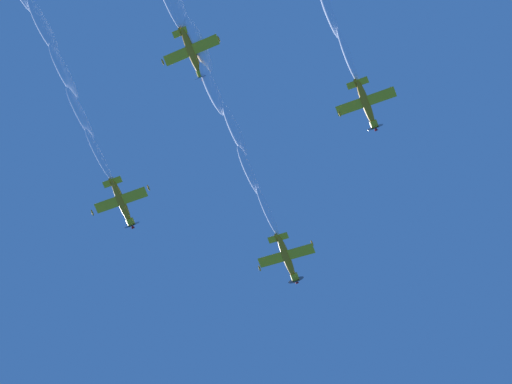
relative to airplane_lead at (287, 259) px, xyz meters
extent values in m
ellipsoid|color=orange|center=(0.02, 0.22, 0.02)|extent=(1.60, 6.14, 1.85)
cylinder|color=yellow|center=(-0.25, -2.51, -0.32)|extent=(1.25, 0.99, 1.28)
cone|color=red|center=(-0.31, -3.09, -0.39)|extent=(0.61, 0.72, 0.64)
cylinder|color=#3F3F47|center=(-0.30, -2.96, -0.37)|extent=(2.64, 0.42, 2.62)
cube|color=yellow|center=(-0.01, 0.43, -0.10)|extent=(7.37, 2.00, 2.59)
ellipsoid|color=orange|center=(3.56, 0.21, -1.23)|extent=(0.33, 0.85, 0.37)
ellipsoid|color=orange|center=(-3.57, 0.64, 1.03)|extent=(0.33, 0.85, 0.37)
cube|color=yellow|center=(0.29, 2.83, 0.39)|extent=(2.67, 1.08, 1.01)
cube|color=orange|center=(0.43, 2.82, 0.82)|extent=(0.48, 1.09, 1.10)
ellipsoid|color=#1E232D|center=(0.10, -0.10, 0.34)|extent=(0.87, 1.47, 0.90)
ellipsoid|color=orange|center=(17.53, 13.16, 0.36)|extent=(1.64, 6.13, 1.73)
cylinder|color=yellow|center=(17.26, 10.42, 0.08)|extent=(1.25, 0.97, 1.26)
cone|color=red|center=(17.20, 9.84, 0.02)|extent=(0.61, 0.71, 0.62)
cylinder|color=#3F3F47|center=(17.21, 9.97, 0.04)|extent=(2.63, 0.37, 2.61)
cube|color=yellow|center=(17.51, 13.36, 0.24)|extent=(7.40, 2.00, 2.50)
ellipsoid|color=orange|center=(21.08, 13.12, -0.86)|extent=(0.33, 0.85, 0.35)
ellipsoid|color=orange|center=(13.93, 13.61, 1.34)|extent=(0.33, 0.85, 0.35)
cube|color=yellow|center=(17.81, 15.77, 0.67)|extent=(2.68, 1.08, 0.97)
cube|color=orange|center=(17.94, 15.78, 1.11)|extent=(0.48, 1.08, 1.08)
ellipsoid|color=#1E232D|center=(17.61, 12.84, 0.69)|extent=(0.88, 1.46, 0.87)
ellipsoid|color=orange|center=(-14.87, 15.63, 2.39)|extent=(1.72, 6.10, 1.51)
cylinder|color=yellow|center=(-15.14, 12.88, 2.23)|extent=(1.28, 0.93, 1.25)
cone|color=red|center=(-15.20, 12.29, 2.20)|extent=(0.62, 0.69, 0.61)
cylinder|color=#3F3F47|center=(-15.19, 12.43, 2.20)|extent=(2.67, 0.28, 2.66)
cube|color=yellow|center=(-14.90, 15.82, 2.26)|extent=(7.33, 1.99, 2.70)
ellipsoid|color=orange|center=(-11.37, 15.54, 1.03)|extent=(0.34, 0.84, 0.32)
ellipsoid|color=orange|center=(-18.43, 16.10, 3.49)|extent=(0.34, 0.84, 0.32)
cube|color=yellow|center=(-14.59, 18.25, 2.59)|extent=(2.66, 1.07, 1.03)
cube|color=orange|center=(-14.44, 18.27, 3.02)|extent=(0.52, 1.03, 1.03)
ellipsoid|color=#1E232D|center=(-14.78, 15.32, 2.73)|extent=(0.90, 1.43, 0.83)
ellipsoid|color=orange|center=(3.58, 27.84, 2.25)|extent=(1.70, 6.11, 1.60)
cylinder|color=yellow|center=(3.31, 25.09, 2.05)|extent=(1.28, 0.94, 1.27)
cone|color=red|center=(3.25, 24.50, 2.01)|extent=(0.62, 0.69, 0.62)
cylinder|color=#3F3F47|center=(3.26, 24.64, 2.02)|extent=(2.68, 0.30, 2.68)
cube|color=yellow|center=(3.55, 28.03, 2.13)|extent=(7.30, 1.99, 2.81)
ellipsoid|color=orange|center=(7.06, 27.77, 0.85)|extent=(0.34, 0.84, 0.34)
ellipsoid|color=orange|center=(0.03, 28.29, 3.40)|extent=(0.34, 0.84, 0.34)
cube|color=yellow|center=(3.86, 30.46, 2.49)|extent=(2.65, 1.07, 1.07)
cube|color=orange|center=(4.01, 30.47, 2.92)|extent=(0.52, 1.05, 1.04)
ellipsoid|color=#1E232D|center=(3.68, 27.53, 2.59)|extent=(0.90, 1.44, 0.86)
ellipsoid|color=white|center=(0.56, 6.32, 0.72)|extent=(1.63, 7.22, 1.57)
ellipsoid|color=white|center=(1.28, 11.91, 1.21)|extent=(1.81, 7.25, 1.75)
ellipsoid|color=white|center=(1.41, 17.31, 1.67)|extent=(1.99, 7.29, 1.93)
ellipsoid|color=white|center=(2.55, 22.88, 1.95)|extent=(2.17, 7.32, 2.11)
ellipsoid|color=white|center=(2.47, 28.32, 2.68)|extent=(2.36, 7.36, 2.29)
ellipsoid|color=white|center=(3.66, 33.74, 2.95)|extent=(2.54, 7.39, 2.47)
ellipsoid|color=white|center=(18.27, 19.47, 0.91)|extent=(1.63, 7.22, 1.57)
ellipsoid|color=white|center=(18.76, 24.90, 1.31)|extent=(1.81, 7.25, 1.75)
ellipsoid|color=white|center=(19.08, 30.20, 2.06)|extent=(1.99, 7.29, 1.93)
ellipsoid|color=white|center=(19.52, 35.94, 2.26)|extent=(2.17, 7.32, 2.11)
ellipsoid|color=white|center=(-14.39, 21.72, 3.05)|extent=(1.63, 7.22, 1.57)
ellipsoid|color=white|center=(-13.67, 27.40, 3.50)|extent=(1.81, 7.25, 1.75)
ellipsoid|color=white|center=(4.41, 34.26, 2.78)|extent=(1.63, 7.22, 1.57)
camera|label=1|loc=(-5.42, 30.56, -86.19)|focal=50.75mm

